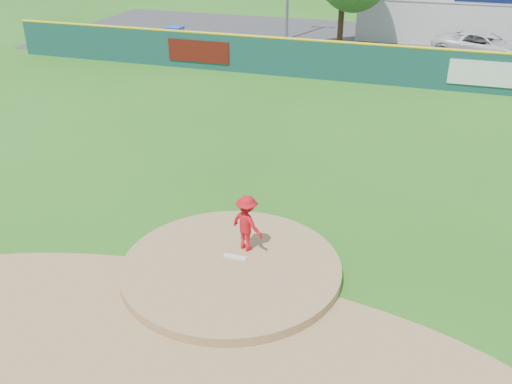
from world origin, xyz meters
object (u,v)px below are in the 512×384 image
(pitcher, at_px, (247,223))
(van, at_px, (482,46))
(playground_slide, at_px, (175,39))
(pool_building_grp, at_px, (475,12))

(pitcher, xyz_separation_m, van, (6.30, 24.39, -0.20))
(van, bearing_deg, playground_slide, 119.09)
(pool_building_grp, bearing_deg, pitcher, -100.63)
(pitcher, bearing_deg, playground_slide, -35.28)
(pitcher, height_order, playground_slide, pitcher)
(van, height_order, pool_building_grp, pool_building_grp)
(pitcher, relative_size, playground_slide, 0.57)
(van, relative_size, playground_slide, 2.14)
(playground_slide, bearing_deg, pitcher, -60.22)
(pitcher, height_order, pool_building_grp, pool_building_grp)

